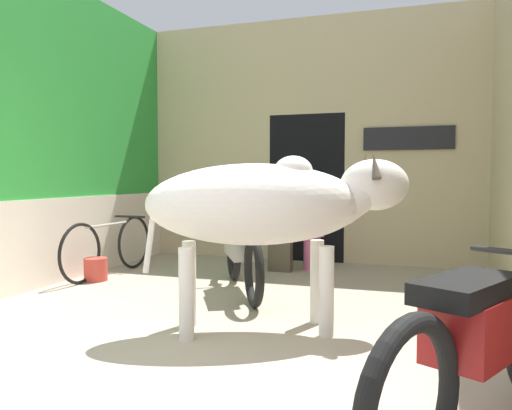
{
  "coord_description": "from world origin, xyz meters",
  "views": [
    {
      "loc": [
        1.48,
        -1.97,
        1.17
      ],
      "look_at": [
        0.12,
        2.18,
        0.93
      ],
      "focal_mm": 35.0,
      "sensor_mm": 36.0,
      "label": 1
    }
  ],
  "objects": [
    {
      "name": "wall_left_shopfront",
      "position": [
        -2.41,
        2.41,
        1.63
      ],
      "size": [
        0.25,
        4.84,
        3.37
      ],
      "color": "green",
      "rests_on": "ground_plane"
    },
    {
      "name": "wall_back_with_doorway",
      "position": [
        -0.0,
        5.09,
        1.45
      ],
      "size": [
        4.65,
        0.93,
        3.37
      ],
      "color": "#C6B289",
      "rests_on": "ground_plane"
    },
    {
      "name": "cow",
      "position": [
        0.41,
        1.64,
        0.96
      ],
      "size": [
        2.04,
        1.23,
        1.38
      ],
      "color": "silver",
      "rests_on": "ground_plane"
    },
    {
      "name": "motorcycle_near",
      "position": [
        1.77,
        0.46,
        0.45
      ],
      "size": [
        1.02,
        1.79,
        0.79
      ],
      "color": "black",
      "rests_on": "ground_plane"
    },
    {
      "name": "motorcycle_far",
      "position": [
        -0.22,
        2.8,
        0.44
      ],
      "size": [
        0.99,
        1.69,
        0.77
      ],
      "color": "black",
      "rests_on": "ground_plane"
    },
    {
      "name": "bicycle",
      "position": [
        -2.03,
        3.12,
        0.35
      ],
      "size": [
        0.44,
        1.7,
        0.69
      ],
      "color": "black",
      "rests_on": "ground_plane"
    },
    {
      "name": "shopkeeper_seated",
      "position": [
        -0.15,
        4.11,
        0.63
      ],
      "size": [
        0.41,
        0.33,
        1.18
      ],
      "color": "brown",
      "rests_on": "ground_plane"
    },
    {
      "name": "plastic_stool",
      "position": [
        0.21,
        4.21,
        0.25
      ],
      "size": [
        0.31,
        0.31,
        0.46
      ],
      "color": "#DB6093",
      "rests_on": "ground_plane"
    },
    {
      "name": "bucket",
      "position": [
        -1.99,
        2.8,
        0.13
      ],
      "size": [
        0.26,
        0.26,
        0.26
      ],
      "color": "#C63D33",
      "rests_on": "ground_plane"
    }
  ]
}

